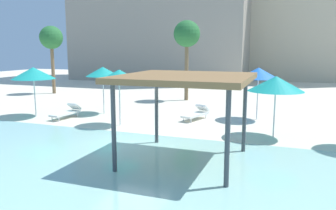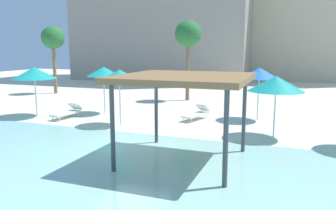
{
  "view_description": "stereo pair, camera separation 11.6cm",
  "coord_description": "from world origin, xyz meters",
  "px_view_note": "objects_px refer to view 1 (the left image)",
  "views": [
    {
      "loc": [
        5.73,
        -11.53,
        3.71
      ],
      "look_at": [
        0.77,
        2.0,
        1.3
      ],
      "focal_mm": 35.83,
      "sensor_mm": 36.0,
      "label": 1
    },
    {
      "loc": [
        5.84,
        -11.49,
        3.71
      ],
      "look_at": [
        0.77,
        2.0,
        1.3
      ],
      "focal_mm": 35.83,
      "sensor_mm": 36.0,
      "label": 2
    }
  ],
  "objects_px": {
    "shade_pavilion": "(185,81)",
    "beach_umbrella_blue_4": "(258,73)",
    "palm_tree_1": "(187,35)",
    "beach_umbrella_teal_1": "(119,75)",
    "beach_umbrella_teal_5": "(33,73)",
    "lounge_chair_0": "(197,113)",
    "palm_tree_0": "(51,39)",
    "beach_umbrella_teal_0": "(103,72)",
    "lounge_chair_1": "(67,112)",
    "beach_umbrella_teal_6": "(276,84)"
  },
  "relations": [
    {
      "from": "beach_umbrella_blue_4",
      "to": "beach_umbrella_teal_0",
      "type": "bearing_deg",
      "value": -171.36
    },
    {
      "from": "beach_umbrella_teal_1",
      "to": "palm_tree_0",
      "type": "distance_m",
      "value": 14.26
    },
    {
      "from": "beach_umbrella_teal_0",
      "to": "beach_umbrella_teal_1",
      "type": "bearing_deg",
      "value": -45.83
    },
    {
      "from": "shade_pavilion",
      "to": "beach_umbrella_blue_4",
      "type": "bearing_deg",
      "value": 78.51
    },
    {
      "from": "palm_tree_0",
      "to": "beach_umbrella_teal_1",
      "type": "bearing_deg",
      "value": -38.68
    },
    {
      "from": "lounge_chair_0",
      "to": "palm_tree_1",
      "type": "height_order",
      "value": "palm_tree_1"
    },
    {
      "from": "shade_pavilion",
      "to": "beach_umbrella_teal_0",
      "type": "xyz_separation_m",
      "value": [
        -6.96,
        6.49,
        -0.27
      ]
    },
    {
      "from": "beach_umbrella_teal_0",
      "to": "beach_umbrella_teal_5",
      "type": "relative_size",
      "value": 0.99
    },
    {
      "from": "lounge_chair_0",
      "to": "lounge_chair_1",
      "type": "relative_size",
      "value": 1.02
    },
    {
      "from": "beach_umbrella_blue_4",
      "to": "palm_tree_0",
      "type": "distance_m",
      "value": 18.05
    },
    {
      "from": "palm_tree_1",
      "to": "beach_umbrella_teal_1",
      "type": "bearing_deg",
      "value": -94.02
    },
    {
      "from": "lounge_chair_0",
      "to": "palm_tree_0",
      "type": "height_order",
      "value": "palm_tree_0"
    },
    {
      "from": "lounge_chair_1",
      "to": "palm_tree_1",
      "type": "xyz_separation_m",
      "value": [
        4.19,
        8.42,
        4.34
      ]
    },
    {
      "from": "beach_umbrella_teal_1",
      "to": "shade_pavilion",
      "type": "bearing_deg",
      "value": -41.43
    },
    {
      "from": "beach_umbrella_teal_5",
      "to": "palm_tree_1",
      "type": "height_order",
      "value": "palm_tree_1"
    },
    {
      "from": "lounge_chair_0",
      "to": "palm_tree_0",
      "type": "relative_size",
      "value": 0.35
    },
    {
      "from": "palm_tree_1",
      "to": "beach_umbrella_blue_4",
      "type": "bearing_deg",
      "value": -43.67
    },
    {
      "from": "beach_umbrella_blue_4",
      "to": "lounge_chair_1",
      "type": "height_order",
      "value": "beach_umbrella_blue_4"
    },
    {
      "from": "beach_umbrella_teal_5",
      "to": "beach_umbrella_blue_4",
      "type": "bearing_deg",
      "value": 16.36
    },
    {
      "from": "shade_pavilion",
      "to": "lounge_chair_1",
      "type": "xyz_separation_m",
      "value": [
        -8.16,
        4.66,
        -2.38
      ]
    },
    {
      "from": "beach_umbrella_teal_1",
      "to": "lounge_chair_0",
      "type": "relative_size",
      "value": 1.38
    },
    {
      "from": "shade_pavilion",
      "to": "beach_umbrella_teal_0",
      "type": "relative_size",
      "value": 1.51
    },
    {
      "from": "beach_umbrella_blue_4",
      "to": "lounge_chair_1",
      "type": "xyz_separation_m",
      "value": [
        -9.74,
        -3.13,
        -2.14
      ]
    },
    {
      "from": "beach_umbrella_teal_5",
      "to": "lounge_chair_0",
      "type": "xyz_separation_m",
      "value": [
        8.61,
        2.34,
        -2.08
      ]
    },
    {
      "from": "lounge_chair_0",
      "to": "lounge_chair_1",
      "type": "distance_m",
      "value": 7.04
    },
    {
      "from": "beach_umbrella_teal_5",
      "to": "lounge_chair_1",
      "type": "bearing_deg",
      "value": 8.61
    },
    {
      "from": "shade_pavilion",
      "to": "beach_umbrella_teal_1",
      "type": "bearing_deg",
      "value": 138.57
    },
    {
      "from": "beach_umbrella_blue_4",
      "to": "lounge_chair_1",
      "type": "bearing_deg",
      "value": -162.21
    },
    {
      "from": "beach_umbrella_teal_1",
      "to": "palm_tree_0",
      "type": "relative_size",
      "value": 0.49
    },
    {
      "from": "shade_pavilion",
      "to": "beach_umbrella_blue_4",
      "type": "relative_size",
      "value": 1.48
    },
    {
      "from": "beach_umbrella_blue_4",
      "to": "beach_umbrella_teal_6",
      "type": "bearing_deg",
      "value": -73.5
    },
    {
      "from": "lounge_chair_0",
      "to": "shade_pavilion",
      "type": "bearing_deg",
      "value": 29.67
    },
    {
      "from": "beach_umbrella_teal_6",
      "to": "beach_umbrella_teal_1",
      "type": "bearing_deg",
      "value": -177.91
    },
    {
      "from": "shade_pavilion",
      "to": "lounge_chair_1",
      "type": "height_order",
      "value": "shade_pavilion"
    },
    {
      "from": "shade_pavilion",
      "to": "palm_tree_1",
      "type": "xyz_separation_m",
      "value": [
        -3.96,
        13.09,
        1.96
      ]
    },
    {
      "from": "shade_pavilion",
      "to": "beach_umbrella_teal_5",
      "type": "height_order",
      "value": "shade_pavilion"
    },
    {
      "from": "beach_umbrella_teal_1",
      "to": "lounge_chair_0",
      "type": "xyz_separation_m",
      "value": [
        3.17,
        2.66,
        -2.15
      ]
    },
    {
      "from": "beach_umbrella_teal_6",
      "to": "lounge_chair_1",
      "type": "distance_m",
      "value": 10.95
    },
    {
      "from": "beach_umbrella_teal_0",
      "to": "palm_tree_1",
      "type": "relative_size",
      "value": 0.47
    },
    {
      "from": "shade_pavilion",
      "to": "beach_umbrella_teal_6",
      "type": "xyz_separation_m",
      "value": [
        2.61,
        4.32,
        -0.42
      ]
    },
    {
      "from": "shade_pavilion",
      "to": "beach_umbrella_teal_0",
      "type": "distance_m",
      "value": 9.52
    },
    {
      "from": "beach_umbrella_teal_6",
      "to": "palm_tree_0",
      "type": "relative_size",
      "value": 0.46
    },
    {
      "from": "beach_umbrella_teal_6",
      "to": "lounge_chair_1",
      "type": "relative_size",
      "value": 1.34
    },
    {
      "from": "shade_pavilion",
      "to": "palm_tree_1",
      "type": "relative_size",
      "value": 0.71
    },
    {
      "from": "beach_umbrella_teal_5",
      "to": "palm_tree_1",
      "type": "xyz_separation_m",
      "value": [
        6.08,
        8.71,
        2.26
      ]
    },
    {
      "from": "palm_tree_1",
      "to": "shade_pavilion",
      "type": "bearing_deg",
      "value": -73.15
    },
    {
      "from": "beach_umbrella_teal_5",
      "to": "beach_umbrella_teal_0",
      "type": "bearing_deg",
      "value": 34.47
    },
    {
      "from": "beach_umbrella_teal_6",
      "to": "palm_tree_0",
      "type": "distance_m",
      "value": 20.25
    },
    {
      "from": "shade_pavilion",
      "to": "beach_umbrella_teal_1",
      "type": "relative_size",
      "value": 1.49
    },
    {
      "from": "beach_umbrella_teal_1",
      "to": "lounge_chair_1",
      "type": "height_order",
      "value": "beach_umbrella_teal_1"
    }
  ]
}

